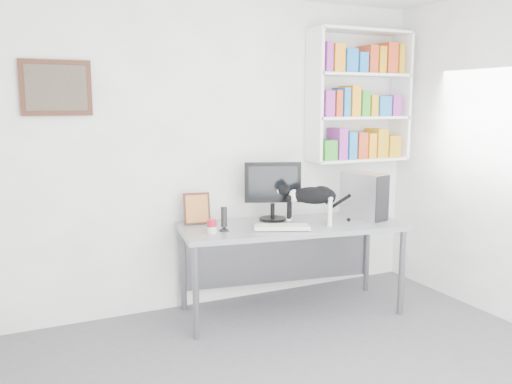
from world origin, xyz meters
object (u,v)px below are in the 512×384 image
at_px(keyboard, 282,227).
at_px(speaker, 224,218).
at_px(monitor, 273,191).
at_px(cat, 311,205).
at_px(soup_can, 212,227).
at_px(leaning_print, 197,208).
at_px(bookshelf, 359,96).
at_px(desk, 291,268).
at_px(pc_tower, 364,196).

height_order(keyboard, speaker, speaker).
relative_size(monitor, keyboard, 1.16).
relative_size(monitor, cat, 0.95).
relative_size(monitor, soup_can, 4.73).
bearing_deg(cat, leaning_print, -173.60).
distance_m(bookshelf, soup_can, 1.99).
height_order(keyboard, cat, cat).
height_order(desk, monitor, monitor).
height_order(pc_tower, speaker, pc_tower).
height_order(desk, leaning_print, leaning_print).
bearing_deg(bookshelf, leaning_print, -178.64).
xyz_separation_m(desk, cat, (0.13, -0.10, 0.56)).
height_order(leaning_print, soup_can, leaning_print).
distance_m(pc_tower, cat, 0.56).
bearing_deg(bookshelf, desk, -157.64).
xyz_separation_m(leaning_print, soup_can, (-0.01, -0.37, -0.08)).
xyz_separation_m(desk, soup_can, (-0.73, -0.03, 0.44)).
distance_m(speaker, leaning_print, 0.35).
height_order(soup_can, cat, cat).
distance_m(pc_tower, leaning_print, 1.47).
bearing_deg(keyboard, pc_tower, 27.33).
bearing_deg(desk, soup_can, -168.83).
xyz_separation_m(keyboard, speaker, (-0.44, 0.15, 0.08)).
relative_size(keyboard, pc_tower, 1.10).
xyz_separation_m(bookshelf, keyboard, (-1.09, -0.51, -1.06)).
bearing_deg(cat, keyboard, -139.68).
height_order(pc_tower, cat, pc_tower).
height_order(bookshelf, speaker, bookshelf).
distance_m(desk, monitor, 0.69).
relative_size(desk, speaker, 9.20).
height_order(speaker, leaning_print, leaning_print).
xyz_separation_m(desk, keyboard, (-0.16, -0.13, 0.41)).
relative_size(keyboard, speaker, 2.21).
relative_size(bookshelf, soup_can, 11.31).
height_order(pc_tower, leaning_print, pc_tower).
relative_size(desk, leaning_print, 6.76).
relative_size(desk, cat, 3.40).
height_order(desk, cat, cat).
bearing_deg(cat, speaker, -154.94).
xyz_separation_m(soup_can, cat, (0.86, -0.07, 0.11)).
xyz_separation_m(desk, leaning_print, (-0.72, 0.34, 0.53)).
height_order(desk, soup_can, soup_can).
xyz_separation_m(bookshelf, cat, (-0.80, -0.48, -0.90)).
xyz_separation_m(speaker, soup_can, (-0.12, -0.04, -0.05)).
bearing_deg(speaker, pc_tower, 16.72).
bearing_deg(soup_can, desk, 2.29).
distance_m(keyboard, pc_tower, 0.87).
bearing_deg(desk, leaning_print, 163.50).
distance_m(bookshelf, monitor, 1.30).
bearing_deg(speaker, cat, 11.64).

